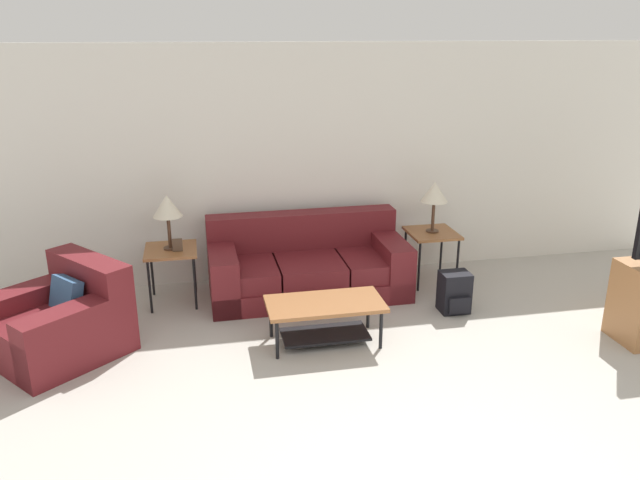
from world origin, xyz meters
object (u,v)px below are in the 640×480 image
object	(u,v)px
couch	(307,267)
armchair	(61,322)
table_lamp_left	(167,207)
coffee_table	(325,313)
side_table_right	(432,237)
side_table_left	(171,254)
table_lamp_right	(434,193)
backpack	(454,293)

from	to	relation	value
couch	armchair	distance (m)	2.51
couch	table_lamp_left	world-z (taller)	table_lamp_left
coffee_table	side_table_right	world-z (taller)	side_table_right
side_table_left	table_lamp_right	size ratio (longest dim) A/B	1.04
couch	side_table_left	xyz separation A→B (m)	(-1.42, 0.02, 0.24)
side_table_right	backpack	xyz separation A→B (m)	(-0.05, -0.80, -0.33)
coffee_table	backpack	distance (m)	1.47
side_table_right	couch	bearing A→B (deg)	-179.01
armchair	table_lamp_right	size ratio (longest dim) A/B	2.45
coffee_table	table_lamp_left	size ratio (longest dim) A/B	1.86
armchair	coffee_table	world-z (taller)	armchair
side_table_left	side_table_right	distance (m)	2.83
side_table_left	side_table_right	size ratio (longest dim) A/B	1.00
table_lamp_left	backpack	xyz separation A→B (m)	(2.78, -0.80, -0.83)
couch	backpack	xyz separation A→B (m)	(1.37, -0.78, -0.09)
table_lamp_left	table_lamp_right	world-z (taller)	same
armchair	table_lamp_left	distance (m)	1.50
coffee_table	table_lamp_left	xyz separation A→B (m)	(-1.36, 1.19, 0.74)
backpack	couch	bearing A→B (deg)	150.29
side_table_left	coffee_table	bearing A→B (deg)	-41.18
coffee_table	side_table_right	distance (m)	1.91
coffee_table	table_lamp_right	world-z (taller)	table_lamp_right
side_table_right	table_lamp_right	xyz separation A→B (m)	(-0.00, 0.00, 0.50)
armchair	side_table_left	xyz separation A→B (m)	(0.94, 0.90, 0.25)
couch	backpack	world-z (taller)	couch
armchair	table_lamp_right	world-z (taller)	table_lamp_right
couch	side_table_right	xyz separation A→B (m)	(1.42, 0.02, 0.24)
coffee_table	table_lamp_left	distance (m)	1.95
side_table_right	table_lamp_right	bearing A→B (deg)	180.00
couch	table_lamp_left	xyz separation A→B (m)	(-1.42, 0.02, 0.74)
couch	coffee_table	bearing A→B (deg)	-92.63
side_table_left	side_table_right	xyz separation A→B (m)	(2.83, 0.00, 0.00)
table_lamp_right	couch	bearing A→B (deg)	-179.01
table_lamp_left	table_lamp_right	distance (m)	2.83
armchair	table_lamp_left	world-z (taller)	table_lamp_left
armchair	coffee_table	bearing A→B (deg)	-7.29
table_lamp_left	backpack	bearing A→B (deg)	-16.12
side_table_left	side_table_right	world-z (taller)	same
couch	coffee_table	size ratio (longest dim) A/B	1.99
side_table_left	backpack	distance (m)	2.91
coffee_table	table_lamp_left	world-z (taller)	table_lamp_left
couch	table_lamp_right	size ratio (longest dim) A/B	3.69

